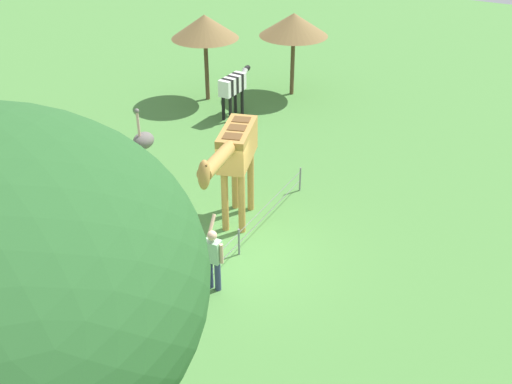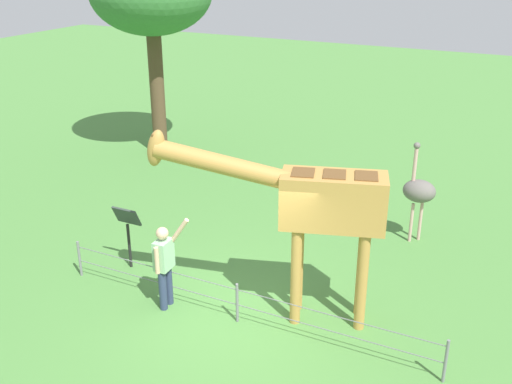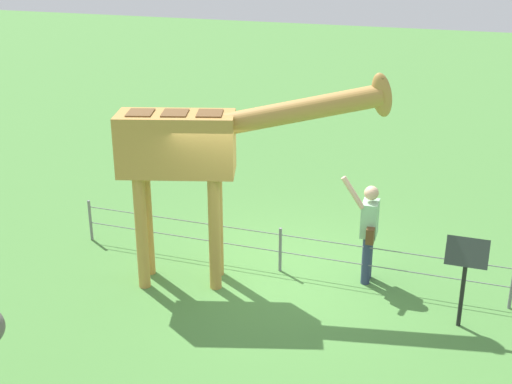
{
  "view_description": "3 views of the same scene",
  "coord_description": "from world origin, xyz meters",
  "px_view_note": "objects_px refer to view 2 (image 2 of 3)",
  "views": [
    {
      "loc": [
        9.96,
        6.15,
        8.82
      ],
      "look_at": [
        -0.47,
        0.39,
        1.62
      ],
      "focal_mm": 41.18,
      "sensor_mm": 36.0,
      "label": 1
    },
    {
      "loc": [
        -4.19,
        7.89,
        6.12
      ],
      "look_at": [
        -0.1,
        -0.37,
        2.26
      ],
      "focal_mm": 42.14,
      "sensor_mm": 36.0,
      "label": 2
    },
    {
      "loc": [
        2.88,
        -9.17,
        5.15
      ],
      "look_at": [
        -0.21,
        -0.41,
        1.55
      ],
      "focal_mm": 47.61,
      "sensor_mm": 36.0,
      "label": 3
    }
  ],
  "objects_px": {
    "visitor": "(165,262)",
    "ostrich": "(419,191)",
    "info_sign": "(127,224)",
    "giraffe": "(311,205)"
  },
  "relations": [
    {
      "from": "giraffe",
      "to": "visitor",
      "type": "xyz_separation_m",
      "value": [
        2.38,
        0.84,
        -1.24
      ]
    },
    {
      "from": "giraffe",
      "to": "visitor",
      "type": "relative_size",
      "value": 2.24
    },
    {
      "from": "giraffe",
      "to": "visitor",
      "type": "height_order",
      "value": "giraffe"
    },
    {
      "from": "giraffe",
      "to": "visitor",
      "type": "distance_m",
      "value": 2.82
    },
    {
      "from": "info_sign",
      "to": "ostrich",
      "type": "bearing_deg",
      "value": -142.67
    },
    {
      "from": "ostrich",
      "to": "visitor",
      "type": "bearing_deg",
      "value": 53.3
    },
    {
      "from": "visitor",
      "to": "info_sign",
      "type": "relative_size",
      "value": 1.33
    },
    {
      "from": "visitor",
      "to": "ostrich",
      "type": "bearing_deg",
      "value": -126.7
    },
    {
      "from": "giraffe",
      "to": "ostrich",
      "type": "relative_size",
      "value": 1.75
    },
    {
      "from": "giraffe",
      "to": "info_sign",
      "type": "relative_size",
      "value": 2.99
    }
  ]
}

